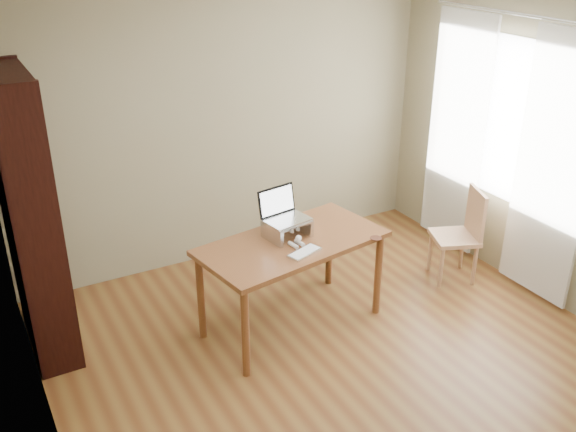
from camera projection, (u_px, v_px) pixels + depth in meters
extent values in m
cube|color=brown|center=(364.00, 382.00, 4.54)|extent=(4.00, 4.50, 0.02)
cube|color=#867C5A|center=(227.00, 122.00, 5.78)|extent=(4.00, 0.02, 2.60)
cube|color=#867C5A|center=(37.00, 298.00, 3.10)|extent=(0.02, 4.50, 2.60)
cube|color=white|center=(510.00, 121.00, 5.44)|extent=(0.01, 1.80, 1.40)
cube|color=black|center=(41.00, 243.00, 4.17)|extent=(0.30, 0.04, 2.10)
cube|color=black|center=(21.00, 197.00, 4.85)|extent=(0.30, 0.04, 2.10)
cube|color=black|center=(9.00, 222.00, 4.45)|extent=(0.02, 0.90, 2.10)
cube|color=black|center=(52.00, 338.00, 4.94)|extent=(0.30, 0.84, 0.02)
cube|color=black|center=(53.00, 318.00, 4.88)|extent=(0.20, 0.78, 0.28)
cube|color=black|center=(45.00, 300.00, 4.80)|extent=(0.30, 0.84, 0.03)
cube|color=black|center=(46.00, 280.00, 4.74)|extent=(0.20, 0.78, 0.28)
cube|color=black|center=(38.00, 261.00, 4.66)|extent=(0.30, 0.84, 0.02)
cube|color=black|center=(38.00, 239.00, 4.60)|extent=(0.20, 0.78, 0.28)
cube|color=black|center=(30.00, 218.00, 4.51)|extent=(0.30, 0.84, 0.02)
cube|color=black|center=(30.00, 195.00, 4.45)|extent=(0.20, 0.78, 0.28)
cube|color=black|center=(21.00, 173.00, 4.37)|extent=(0.30, 0.84, 0.02)
cube|color=black|center=(22.00, 149.00, 4.31)|extent=(0.20, 0.78, 0.28)
cube|color=black|center=(12.00, 125.00, 4.22)|extent=(0.30, 0.84, 0.02)
cube|color=black|center=(12.00, 99.00, 4.17)|extent=(0.20, 0.78, 0.28)
cube|color=black|center=(2.00, 74.00, 4.08)|extent=(0.30, 0.84, 0.03)
cube|color=white|center=(552.00, 170.00, 5.09)|extent=(0.03, 0.70, 2.20)
cube|color=white|center=(456.00, 133.00, 5.96)|extent=(0.03, 0.70, 2.20)
cylinder|color=silver|center=(521.00, 14.00, 5.04)|extent=(0.03, 1.90, 0.03)
cube|color=brown|center=(292.00, 243.00, 4.86)|extent=(1.52, 0.93, 0.04)
cylinder|color=brown|center=(200.00, 289.00, 4.97)|extent=(0.06, 0.06, 0.71)
cylinder|color=brown|center=(341.00, 251.00, 5.54)|extent=(0.06, 0.06, 0.71)
cylinder|color=brown|center=(232.00, 328.00, 4.50)|extent=(0.06, 0.06, 0.71)
cylinder|color=brown|center=(382.00, 282.00, 5.07)|extent=(0.06, 0.06, 0.71)
cube|color=silver|center=(270.00, 234.00, 4.83)|extent=(0.03, 0.25, 0.12)
cube|color=silver|center=(304.00, 226.00, 4.96)|extent=(0.03, 0.25, 0.12)
cube|color=silver|center=(287.00, 222.00, 4.86)|extent=(0.32, 0.25, 0.01)
cube|color=silver|center=(287.00, 220.00, 4.86)|extent=(0.36, 0.28, 0.02)
cube|color=black|center=(279.00, 200.00, 4.91)|extent=(0.33, 0.10, 0.22)
cube|color=white|center=(279.00, 200.00, 4.91)|extent=(0.30, 0.08, 0.19)
cube|color=silver|center=(304.00, 253.00, 4.67)|extent=(0.29, 0.20, 0.02)
cube|color=white|center=(304.00, 251.00, 4.66)|extent=(0.27, 0.17, 0.00)
cylinder|color=#522C1C|center=(376.00, 238.00, 4.89)|extent=(0.09, 0.09, 0.01)
ellipsoid|color=#4F483E|center=(281.00, 228.00, 4.90)|extent=(0.18, 0.41, 0.14)
ellipsoid|color=#4F483E|center=(274.00, 223.00, 4.98)|extent=(0.16, 0.17, 0.13)
ellipsoid|color=#4F483E|center=(293.00, 235.00, 4.74)|extent=(0.11, 0.10, 0.10)
ellipsoid|color=silver|center=(291.00, 238.00, 4.78)|extent=(0.10, 0.10, 0.09)
sphere|color=silver|center=(296.00, 239.00, 4.71)|extent=(0.05, 0.05, 0.05)
cone|color=#4F483E|center=(290.00, 230.00, 4.71)|extent=(0.03, 0.04, 0.04)
cone|color=#4F483E|center=(296.00, 229.00, 4.73)|extent=(0.03, 0.04, 0.04)
cylinder|color=silver|center=(290.00, 246.00, 4.75)|extent=(0.03, 0.10, 0.03)
cylinder|color=silver|center=(297.00, 244.00, 4.77)|extent=(0.03, 0.10, 0.03)
cylinder|color=#4F483E|center=(283.00, 225.00, 5.06)|extent=(0.14, 0.22, 0.03)
cube|color=tan|center=(454.00, 238.00, 5.67)|extent=(0.49, 0.49, 0.04)
cylinder|color=tan|center=(451.00, 269.00, 5.57)|extent=(0.04, 0.04, 0.40)
cylinder|color=tan|center=(477.00, 261.00, 5.70)|extent=(0.04, 0.04, 0.40)
cylinder|color=tan|center=(428.00, 254.00, 5.81)|extent=(0.04, 0.04, 0.40)
cylinder|color=tan|center=(453.00, 247.00, 5.94)|extent=(0.04, 0.04, 0.40)
cube|color=tan|center=(472.00, 211.00, 5.65)|extent=(0.16, 0.34, 0.45)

